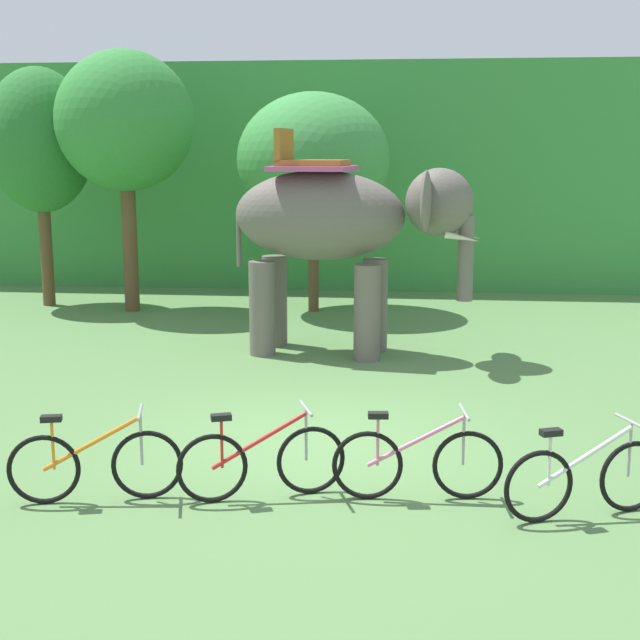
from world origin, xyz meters
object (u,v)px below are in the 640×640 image
Objects in this scene: tree_left at (313,160)px; tree_far_right at (125,122)px; bike_orange at (95,464)px; elephant at (339,225)px; tree_center at (40,141)px; bike_pink at (417,462)px; bike_red at (262,461)px; bike_white at (586,478)px.

tree_far_right is at bearing -174.90° from tree_left.
elephant is at bearing 74.24° from bike_orange.
tree_center reaches higher than bike_pink.
bike_red is 1.55m from bike_pink.
tree_left reaches higher than bike_red.
bike_orange is (-1.03, -10.57, -2.83)m from tree_left.
tree_far_right is 3.36× the size of bike_red.
tree_center reaches higher than bike_orange.
elephant reaches higher than bike_pink.
bike_white is at bearing -66.28° from elephant.
bike_red is (1.63, 0.25, 0.00)m from bike_orange.
bike_pink is (8.13, -10.33, -3.22)m from tree_center.
tree_center is at bearing 132.48° from bike_white.
elephant is at bearing -30.67° from tree_center.
bike_pink is at bearing 170.20° from bike_white.
tree_left reaches higher than bike_pink.
tree_left is 2.83× the size of bike_red.
tree_far_right is 1.19× the size of tree_left.
bike_red and bike_white have the same top height.
bike_orange is 0.98× the size of bike_pink.
bike_white is (3.73, -10.47, -2.83)m from tree_left.
tree_far_right is at bearing 127.05° from bike_white.
bike_pink is (6.05, -9.85, -3.60)m from tree_far_right.
tree_center is at bearing 166.86° from tree_far_right.
elephant is 7.39m from bike_white.
tree_far_right is 13.19m from bike_white.
tree_left is 10.80m from bike_pink.
bike_orange is at bearing -65.17° from tree_center.
elephant is (4.76, -3.57, -1.79)m from tree_far_right.
elephant is (6.83, -4.05, -1.40)m from tree_center.
tree_center reaches higher than bike_red.
tree_center reaches higher than elephant.
elephant is at bearing 113.72° from bike_white.
tree_center is 2.16m from tree_far_right.
bike_orange is 1.03× the size of bike_red.
bike_pink and bike_white have the same top height.
bike_red is (-0.25, -6.41, -1.82)m from elephant.
bike_pink is (1.29, -6.28, -1.82)m from elephant.
tree_left is 2.71× the size of bike_pink.
bike_white is at bearing 1.22° from bike_orange.
bike_red is at bearing -65.69° from tree_far_right.
tree_center is 3.21× the size of bike_white.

